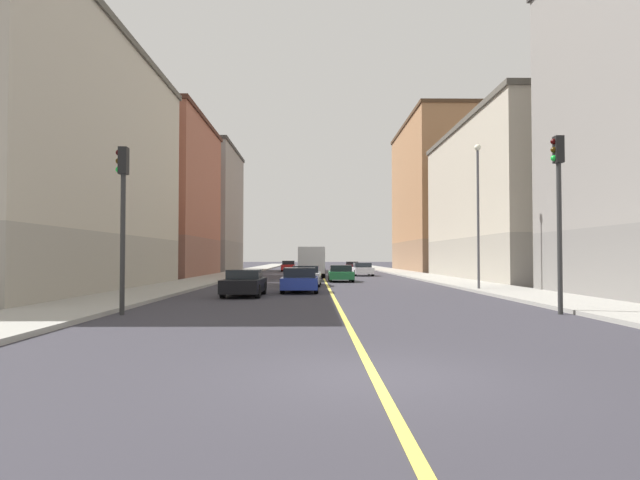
{
  "coord_description": "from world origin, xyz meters",
  "views": [
    {
      "loc": [
        -0.98,
        -8.8,
        1.9
      ],
      "look_at": [
        -0.38,
        35.81,
        3.26
      ],
      "focal_mm": 31.14,
      "sensor_mm": 36.0,
      "label": 1
    }
  ],
  "objects": [
    {
      "name": "ground_plane",
      "position": [
        0.0,
        0.0,
        0.0
      ],
      "size": [
        400.0,
        400.0,
        0.0
      ],
      "primitive_type": "plane",
      "color": "#33313A",
      "rests_on": "ground"
    },
    {
      "name": "lane_center_stripe",
      "position": [
        0.0,
        49.0,
        0.01
      ],
      "size": [
        0.16,
        154.0,
        0.01
      ],
      "primitive_type": "cube",
      "color": "#E5D14C",
      "rests_on": "ground"
    },
    {
      "name": "traffic_light_left_near",
      "position": [
        7.2,
        9.45,
        3.84
      ],
      "size": [
        0.4,
        0.32,
        5.93
      ],
      "color": "#2D2D2D",
      "rests_on": "ground"
    },
    {
      "name": "traffic_light_right_near",
      "position": [
        -7.23,
        9.45,
        3.6
      ],
      "size": [
        0.4,
        0.32,
        5.52
      ],
      "color": "#2D2D2D",
      "rests_on": "ground"
    },
    {
      "name": "building_right_corner",
      "position": [
        -16.06,
        21.97,
        7.22
      ],
      "size": [
        9.78,
        24.27,
        14.42
      ],
      "color": "#9D9688",
      "rests_on": "ground"
    },
    {
      "name": "street_lamp_left_near",
      "position": [
        8.22,
        21.78,
        4.94
      ],
      "size": [
        0.36,
        0.36,
        8.02
      ],
      "color": "#4C4C51",
      "rests_on": "ground"
    },
    {
      "name": "building_right_midblock",
      "position": [
        -16.06,
        44.91,
        7.64
      ],
      "size": [
        9.78,
        17.53,
        15.25
      ],
      "color": "brown",
      "rests_on": "ground"
    },
    {
      "name": "car_silver",
      "position": [
        -1.41,
        27.3,
        0.65
      ],
      "size": [
        2.04,
        4.62,
        1.32
      ],
      "color": "silver",
      "rests_on": "ground"
    },
    {
      "name": "car_green",
      "position": [
        1.18,
        33.71,
        0.61
      ],
      "size": [
        1.91,
        4.27,
        1.27
      ],
      "color": "#1E6B38",
      "rests_on": "ground"
    },
    {
      "name": "car_red",
      "position": [
        -4.13,
        63.52,
        0.67
      ],
      "size": [
        1.85,
        4.23,
        1.39
      ],
      "color": "red",
      "rests_on": "ground"
    },
    {
      "name": "car_maroon",
      "position": [
        4.55,
        68.95,
        0.62
      ],
      "size": [
        2.11,
        4.5,
        1.23
      ],
      "color": "maroon",
      "rests_on": "ground"
    },
    {
      "name": "building_left_mid",
      "position": [
        16.06,
        37.67,
        6.57
      ],
      "size": [
        9.78,
        24.53,
        13.12
      ],
      "color": "#9D9688",
      "rests_on": "ground"
    },
    {
      "name": "building_right_distant",
      "position": [
        -16.06,
        65.33,
        8.2
      ],
      "size": [
        9.78,
        17.37,
        16.38
      ],
      "color": "slate",
      "rests_on": "ground"
    },
    {
      "name": "box_truck",
      "position": [
        -1.08,
        42.14,
        1.49
      ],
      "size": [
        2.45,
        6.85,
        2.78
      ],
      "color": "navy",
      "rests_on": "ground"
    },
    {
      "name": "car_white",
      "position": [
        4.0,
        46.66,
        0.64
      ],
      "size": [
        2.05,
        4.18,
        1.31
      ],
      "color": "white",
      "rests_on": "ground"
    },
    {
      "name": "building_left_far",
      "position": [
        16.06,
        64.88,
        9.88
      ],
      "size": [
        9.78,
        23.99,
        19.75
      ],
      "color": "#8F6B4F",
      "rests_on": "ground"
    },
    {
      "name": "car_black",
      "position": [
        -4.28,
        18.08,
        0.62
      ],
      "size": [
        1.89,
        4.22,
        1.28
      ],
      "color": "black",
      "rests_on": "ground"
    },
    {
      "name": "sidewalk_right",
      "position": [
        -9.47,
        49.0,
        0.07
      ],
      "size": [
        3.71,
        168.0,
        0.15
      ],
      "primitive_type": "cube",
      "color": "#9E9B93",
      "rests_on": "ground"
    },
    {
      "name": "sidewalk_left",
      "position": [
        9.47,
        49.0,
        0.07
      ],
      "size": [
        3.71,
        168.0,
        0.15
      ],
      "primitive_type": "cube",
      "color": "#9E9B93",
      "rests_on": "ground"
    },
    {
      "name": "car_blue",
      "position": [
        -1.67,
        21.02,
        0.64
      ],
      "size": [
        1.96,
        4.21,
        1.31
      ],
      "color": "#23389E",
      "rests_on": "ground"
    }
  ]
}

